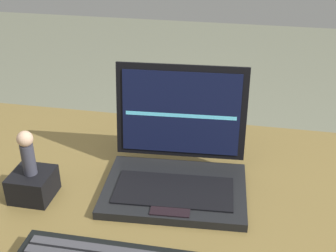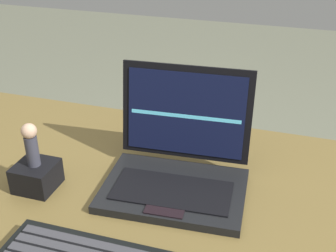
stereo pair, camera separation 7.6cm
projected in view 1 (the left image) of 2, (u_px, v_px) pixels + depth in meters
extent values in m
cube|color=brown|center=(186.00, 226.00, 0.76)|extent=(1.36, 0.73, 0.04)
cube|color=black|center=(175.00, 190.00, 0.80)|extent=(0.27, 0.20, 0.02)
cube|color=black|center=(174.00, 190.00, 0.79)|extent=(0.22, 0.11, 0.00)
cube|color=black|center=(170.00, 211.00, 0.74)|extent=(0.07, 0.03, 0.00)
cube|color=black|center=(181.00, 112.00, 0.84)|extent=(0.25, 0.05, 0.18)
cube|color=black|center=(181.00, 113.00, 0.84)|extent=(0.23, 0.04, 0.16)
cube|color=#59CCF2|center=(181.00, 115.00, 0.84)|extent=(0.21, 0.02, 0.01)
cube|color=#38383D|center=(120.00, 252.00, 0.64)|extent=(0.27, 0.02, 0.00)
cube|color=black|center=(33.00, 185.00, 0.79)|extent=(0.07, 0.07, 0.05)
cylinder|color=#353642|center=(28.00, 159.00, 0.76)|extent=(0.02, 0.02, 0.06)
sphere|color=tan|center=(25.00, 139.00, 0.74)|extent=(0.03, 0.03, 0.03)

